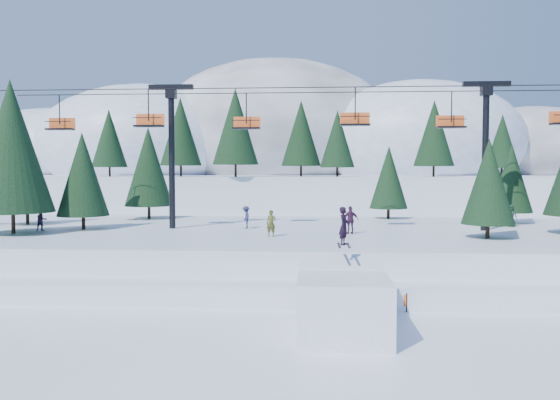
# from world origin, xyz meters

# --- Properties ---
(ground) EXTENTS (160.00, 160.00, 0.00)m
(ground) POSITION_xyz_m (0.00, 0.00, 0.00)
(ground) COLOR white
(ground) RESTS_ON ground
(mid_shelf) EXTENTS (70.00, 22.00, 2.50)m
(mid_shelf) POSITION_xyz_m (0.00, 18.00, 1.25)
(mid_shelf) COLOR white
(mid_shelf) RESTS_ON ground
(berm) EXTENTS (70.00, 6.00, 1.10)m
(berm) POSITION_xyz_m (0.00, 8.00, 0.55)
(berm) COLOR white
(berm) RESTS_ON ground
(mountain_ridge) EXTENTS (119.00, 61.48, 26.46)m
(mountain_ridge) POSITION_xyz_m (-5.10, 73.35, 9.64)
(mountain_ridge) COLOR white
(mountain_ridge) RESTS_ON ground
(jump_kicker) EXTENTS (3.60, 4.90, 5.08)m
(jump_kicker) POSITION_xyz_m (2.39, 1.30, 1.32)
(jump_kicker) COLOR white
(jump_kicker) RESTS_ON ground
(chairlift) EXTENTS (46.00, 3.21, 10.28)m
(chairlift) POSITION_xyz_m (1.48, 18.05, 9.32)
(chairlift) COLOR black
(chairlift) RESTS_ON mid_shelf
(conifer_stand) EXTENTS (63.65, 17.62, 10.11)m
(conifer_stand) POSITION_xyz_m (-0.39, 18.42, 7.10)
(conifer_stand) COLOR black
(conifer_stand) RESTS_ON mid_shelf
(distant_skiers) EXTENTS (34.24, 7.82, 1.83)m
(distant_skiers) POSITION_xyz_m (-0.26, 16.98, 3.33)
(distant_skiers) COLOR #272A51
(distant_skiers) RESTS_ON mid_shelf
(banner_near) EXTENTS (2.84, 0.42, 0.90)m
(banner_near) POSITION_xyz_m (4.18, 5.18, 0.54)
(banner_near) COLOR black
(banner_near) RESTS_ON ground
(banner_far) EXTENTS (2.81, 0.60, 0.90)m
(banner_far) POSITION_xyz_m (8.22, 5.87, 0.54)
(banner_far) COLOR black
(banner_far) RESTS_ON ground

